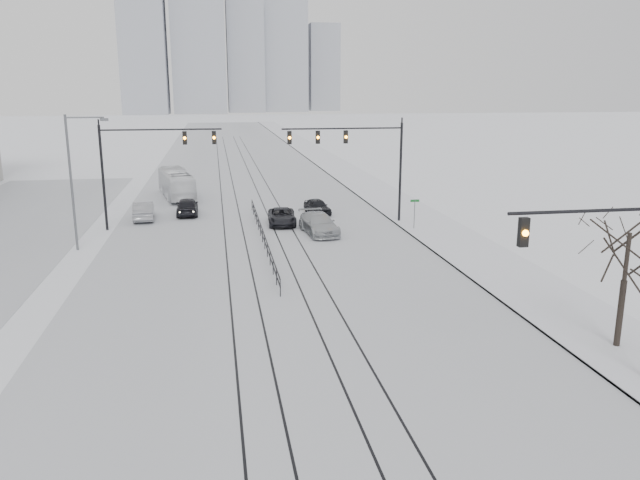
{
  "coord_description": "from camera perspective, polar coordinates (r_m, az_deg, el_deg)",
  "views": [
    {
      "loc": [
        -3.11,
        -12.91,
        10.65
      ],
      "look_at": [
        1.96,
        17.14,
        3.2
      ],
      "focal_mm": 35.0,
      "sensor_mm": 36.0,
      "label": 1
    }
  ],
  "objects": [
    {
      "name": "sidewalk_east",
      "position": [
        75.52,
        3.24,
        5.67
      ],
      "size": [
        5.0,
        260.0,
        0.16
      ],
      "primitive_type": "cube",
      "color": "silver",
      "rests_on": "ground"
    },
    {
      "name": "traffic_mast_ne",
      "position": [
        49.46,
        3.67,
        8.03
      ],
      "size": [
        9.6,
        0.37,
        8.0
      ],
      "color": "black",
      "rests_on": "ground"
    },
    {
      "name": "sedan_nb_front",
      "position": [
        49.88,
        -3.5,
        2.13
      ],
      "size": [
        2.42,
        4.75,
        1.29
      ],
      "primitive_type": "imported",
      "rotation": [
        0.0,
        0.0,
        -0.06
      ],
      "color": "black",
      "rests_on": "ground"
    },
    {
      "name": "median_fence",
      "position": [
        44.2,
        -5.29,
        0.43
      ],
      "size": [
        0.06,
        24.0,
        1.0
      ],
      "color": "black",
      "rests_on": "ground"
    },
    {
      "name": "bare_tree",
      "position": [
        28.0,
        26.37,
        -0.43
      ],
      "size": [
        4.4,
        4.4,
        6.1
      ],
      "color": "black",
      "rests_on": "ground"
    },
    {
      "name": "traffic_mast_nw",
      "position": [
        49.47,
        -15.94,
        7.32
      ],
      "size": [
        9.1,
        0.37,
        8.0
      ],
      "color": "black",
      "rests_on": "ground"
    },
    {
      "name": "tram_rails",
      "position": [
        54.06,
        -6.1,
        2.32
      ],
      "size": [
        5.3,
        180.0,
        0.01
      ],
      "color": "black",
      "rests_on": "ground"
    },
    {
      "name": "road",
      "position": [
        73.75,
        -7.09,
        5.33
      ],
      "size": [
        22.0,
        260.0,
        0.02
      ],
      "primitive_type": "cube",
      "color": "silver",
      "rests_on": "ground"
    },
    {
      "name": "box_truck",
      "position": [
        63.64,
        -13.0,
        5.02
      ],
      "size": [
        4.2,
        10.25,
        2.78
      ],
      "primitive_type": "imported",
      "rotation": [
        0.0,
        0.0,
        3.33
      ],
      "color": "white",
      "rests_on": "ground"
    },
    {
      "name": "street_sign",
      "position": [
        48.18,
        8.64,
        2.76
      ],
      "size": [
        0.7,
        0.06,
        2.4
      ],
      "color": "#595B60",
      "rests_on": "ground"
    },
    {
      "name": "street_light_west",
      "position": [
        44.2,
        -21.48,
        5.72
      ],
      "size": [
        2.73,
        0.25,
        9.0
      ],
      "color": "#595B60",
      "rests_on": "ground"
    },
    {
      "name": "sedan_sb_outer",
      "position": [
        53.59,
        -15.83,
        2.57
      ],
      "size": [
        1.93,
        4.68,
        1.51
      ],
      "primitive_type": "imported",
      "rotation": [
        0.0,
        0.0,
        3.21
      ],
      "color": "#95979C",
      "rests_on": "ground"
    },
    {
      "name": "traffic_mast_near",
      "position": [
        24.24,
        25.84,
        -2.22
      ],
      "size": [
        6.1,
        0.37,
        7.0
      ],
      "color": "black",
      "rests_on": "ground"
    },
    {
      "name": "sedan_sb_inner",
      "position": [
        54.71,
        -12.05,
        3.02
      ],
      "size": [
        1.87,
        4.52,
        1.53
      ],
      "primitive_type": "imported",
      "rotation": [
        0.0,
        0.0,
        3.15
      ],
      "color": "black",
      "rests_on": "ground"
    },
    {
      "name": "sedan_nb_far",
      "position": [
        54.06,
        -0.24,
        3.07
      ],
      "size": [
        2.22,
        4.02,
        1.29
      ],
      "primitive_type": "imported",
      "rotation": [
        0.0,
        0.0,
        0.19
      ],
      "color": "black",
      "rests_on": "ground"
    },
    {
      "name": "skyline",
      "position": [
        287.35,
        -8.32,
        17.59
      ],
      "size": [
        96.0,
        48.0,
        72.0
      ],
      "color": "#9196A0",
      "rests_on": "ground"
    },
    {
      "name": "curb",
      "position": [
        75.03,
        1.41,
        5.61
      ],
      "size": [
        0.1,
        260.0,
        0.12
      ],
      "primitive_type": "cube",
      "color": "gray",
      "rests_on": "ground"
    },
    {
      "name": "sedan_nb_right",
      "position": [
        46.57,
        -0.1,
        1.48
      ],
      "size": [
        2.75,
        5.5,
        1.53
      ],
      "primitive_type": "imported",
      "rotation": [
        0.0,
        0.0,
        0.12
      ],
      "color": "#AAAEB1",
      "rests_on": "ground"
    }
  ]
}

